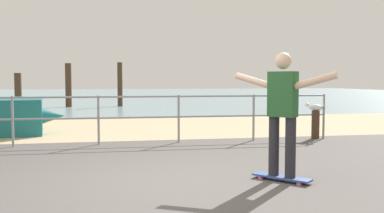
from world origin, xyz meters
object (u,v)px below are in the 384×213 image
at_px(skateboarder, 283,107).
at_px(bollard_short, 315,125).
at_px(seagull, 315,107).
at_px(skateboard, 282,177).

xyz_separation_m(skateboarder, bollard_short, (2.36, 3.71, -0.68)).
relative_size(skateboarder, seagull, 3.73).
distance_m(skateboard, seagull, 4.45).
bearing_deg(skateboarder, seagull, 57.71).
distance_m(skateboarder, seagull, 4.40).
bearing_deg(seagull, skateboarder, -122.29).
relative_size(bollard_short, seagull, 1.51).
bearing_deg(seagull, skateboard, -122.29).
height_order(skateboard, skateboarder, skateboarder).
relative_size(skateboarder, bollard_short, 2.47).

